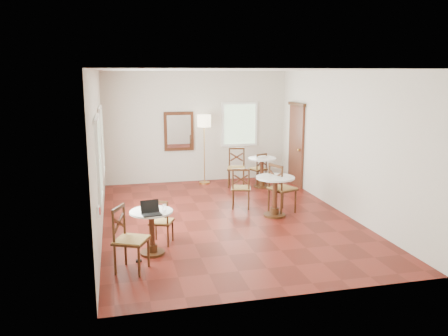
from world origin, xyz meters
The scene contains 17 objects.
ground centered at (0.00, 0.00, 0.00)m, with size 7.00×7.00×0.00m, color #611910.
room_shell centered at (-0.06, 0.27, 1.89)m, with size 5.02×7.02×3.01m.
cafe_table_near centered at (-1.67, -1.58, 0.46)m, with size 0.70×0.70×0.74m.
cafe_table_mid centered at (1.00, -0.08, 0.52)m, with size 0.80×0.80×0.84m.
cafe_table_back centered at (1.51, 2.38, 0.48)m, with size 0.74×0.74×0.78m.
chair_near_a centered at (-1.47, -1.15, 0.41)m, with size 0.49×0.49×0.82m.
chair_near_b centered at (-2.04, -2.16, 0.50)m, with size 0.61×0.61×1.00m.
chair_mid_a centered at (0.47, 0.66, 0.46)m, with size 0.52×0.52×0.92m.
chair_mid_b centered at (1.22, 0.13, 0.53)m, with size 0.64×0.64×1.07m.
chair_back_a centered at (1.51, 2.69, 0.43)m, with size 0.52×0.52×0.86m.
chair_back_b centered at (0.89, 2.62, 0.51)m, with size 0.58×0.58×1.02m.
floor_lamp centered at (0.13, 3.15, 1.58)m, with size 0.36×0.36×1.86m.
laptop centered at (-1.69, -1.76, 0.80)m, with size 0.33×0.29×0.21m.
mouse centered at (-1.70, -1.57, 0.76)m, with size 0.08×0.05×0.03m, color black.
navy_mug centered at (-1.71, -1.57, 0.79)m, with size 0.10×0.07×0.08m.
water_glass centered at (-1.46, -1.64, 0.80)m, with size 0.07×0.07×0.11m, color white.
power_adapter centered at (-1.91, -1.86, 0.02)m, with size 0.09×0.06×0.04m, color black.
Camera 1 is at (-2.19, -8.88, 2.95)m, focal length 37.07 mm.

